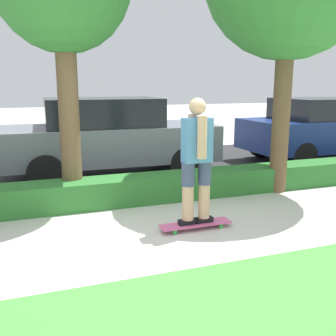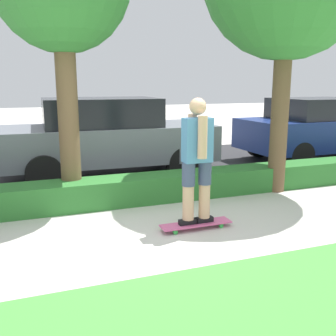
{
  "view_description": "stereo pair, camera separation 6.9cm",
  "coord_description": "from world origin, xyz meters",
  "px_view_note": "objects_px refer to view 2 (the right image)",
  "views": [
    {
      "loc": [
        -1.73,
        -4.62,
        1.98
      ],
      "look_at": [
        0.15,
        0.6,
        0.78
      ],
      "focal_mm": 42.0,
      "sensor_mm": 36.0,
      "label": 1
    },
    {
      "loc": [
        -1.79,
        -4.6,
        1.98
      ],
      "look_at": [
        0.15,
        0.6,
        0.78
      ],
      "focal_mm": 42.0,
      "sensor_mm": 36.0,
      "label": 2
    }
  ],
  "objects_px": {
    "skater_person": "(197,158)",
    "parked_car_rear": "(320,128)",
    "parked_car_middle": "(106,136)",
    "skateboard": "(196,224)"
  },
  "relations": [
    {
      "from": "parked_car_middle",
      "to": "parked_car_rear",
      "type": "xyz_separation_m",
      "value": [
        5.63,
        -0.1,
        -0.03
      ]
    },
    {
      "from": "skater_person",
      "to": "parked_car_middle",
      "type": "xyz_separation_m",
      "value": [
        -0.48,
        3.61,
        -0.13
      ]
    },
    {
      "from": "skateboard",
      "to": "skater_person",
      "type": "height_order",
      "value": "skater_person"
    },
    {
      "from": "skateboard",
      "to": "skater_person",
      "type": "distance_m",
      "value": 0.93
    },
    {
      "from": "skateboard",
      "to": "skater_person",
      "type": "xyz_separation_m",
      "value": [
        -0.0,
        -0.0,
        0.93
      ]
    },
    {
      "from": "skateboard",
      "to": "parked_car_middle",
      "type": "bearing_deg",
      "value": 97.54
    },
    {
      "from": "parked_car_middle",
      "to": "parked_car_rear",
      "type": "relative_size",
      "value": 1.06
    },
    {
      "from": "skater_person",
      "to": "parked_car_middle",
      "type": "distance_m",
      "value": 3.64
    },
    {
      "from": "skater_person",
      "to": "parked_car_rear",
      "type": "height_order",
      "value": "skater_person"
    },
    {
      "from": "skateboard",
      "to": "parked_car_rear",
      "type": "distance_m",
      "value": 6.28
    }
  ]
}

